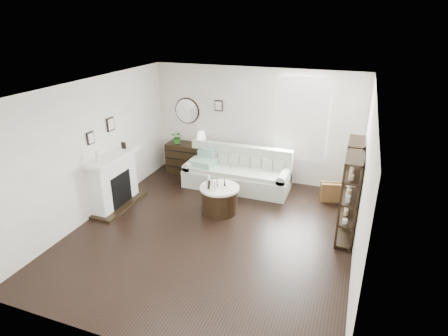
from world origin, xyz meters
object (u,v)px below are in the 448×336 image
at_px(drum_table, 220,199).
at_px(sofa, 237,174).
at_px(pedestal_table, 212,189).
at_px(dresser, 190,158).

bearing_deg(drum_table, sofa, 91.68).
xyz_separation_m(drum_table, pedestal_table, (-0.14, -0.05, 0.23)).
bearing_deg(sofa, pedestal_table, -94.57).
bearing_deg(pedestal_table, dresser, 127.38).
distance_m(sofa, pedestal_table, 1.33).
relative_size(sofa, pedestal_table, 4.35).
relative_size(drum_table, pedestal_table, 1.43).
xyz_separation_m(dresser, pedestal_table, (1.31, -1.71, 0.13)).
relative_size(dresser, pedestal_table, 2.06).
relative_size(sofa, drum_table, 3.04).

